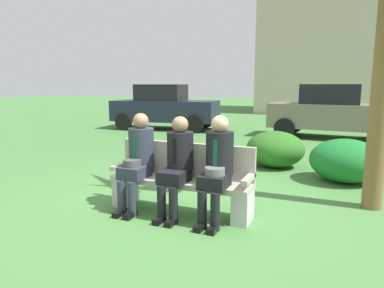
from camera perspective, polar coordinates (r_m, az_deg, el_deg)
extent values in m
plane|color=#44783B|center=(4.94, -2.72, -9.84)|extent=(80.00, 80.00, 0.00)
cube|color=#B7AD9E|center=(4.50, -2.00, -6.27)|extent=(1.88, 0.44, 0.07)
cube|color=#B7AD9E|center=(4.60, -1.02, -2.56)|extent=(1.88, 0.06, 0.45)
cube|color=#B7AD9E|center=(4.90, -11.61, -3.49)|extent=(0.08, 0.44, 0.06)
cube|color=#B7AD9E|center=(4.17, 9.32, -5.74)|extent=(0.08, 0.44, 0.06)
cube|color=silver|center=(4.96, -10.89, -7.62)|extent=(0.20, 0.37, 0.38)
cube|color=silver|center=(4.30, 8.40, -10.30)|extent=(0.20, 0.37, 0.38)
cube|color=#2D3342|center=(4.59, -9.52, -4.57)|extent=(0.32, 0.38, 0.16)
cylinder|color=#2D3342|center=(4.57, -11.56, -8.69)|extent=(0.11, 0.11, 0.45)
cylinder|color=#2D3342|center=(4.49, -9.85, -8.99)|extent=(0.11, 0.11, 0.45)
cube|color=black|center=(4.59, -11.90, -11.15)|extent=(0.09, 0.22, 0.07)
cube|color=black|center=(4.50, -10.20, -11.50)|extent=(0.09, 0.22, 0.07)
cylinder|color=#2D3342|center=(4.69, -8.38, -0.45)|extent=(0.34, 0.34, 0.51)
cube|color=#144C3D|center=(4.55, -9.46, -0.54)|extent=(0.05, 0.01, 0.32)
sphere|color=#9E7556|center=(4.64, -8.49, 3.79)|extent=(0.21, 0.21, 0.21)
cylinder|color=#494949|center=(4.56, -9.87, -3.07)|extent=(0.24, 0.24, 0.09)
cube|color=black|center=(4.32, -3.00, -5.37)|extent=(0.32, 0.38, 0.16)
cylinder|color=black|center=(4.28, -5.06, -9.80)|extent=(0.11, 0.11, 0.45)
cylinder|color=black|center=(4.21, -3.11, -10.10)|extent=(0.11, 0.11, 0.45)
cube|color=black|center=(4.30, -5.41, -12.42)|extent=(0.09, 0.22, 0.07)
cube|color=black|center=(4.23, -3.45, -12.77)|extent=(0.09, 0.22, 0.07)
cylinder|color=black|center=(4.42, -1.95, -1.12)|extent=(0.34, 0.34, 0.49)
cube|color=black|center=(4.27, -2.89, -1.23)|extent=(0.05, 0.01, 0.31)
sphere|color=#9E7556|center=(4.37, -1.98, 3.23)|extent=(0.21, 0.21, 0.21)
cube|color=black|center=(4.12, 3.70, -6.11)|extent=(0.32, 0.38, 0.16)
cylinder|color=black|center=(4.07, 1.68, -10.81)|extent=(0.11, 0.11, 0.45)
cylinder|color=black|center=(4.02, 3.84, -11.10)|extent=(0.11, 0.11, 0.45)
cube|color=black|center=(4.09, 1.35, -13.57)|extent=(0.09, 0.22, 0.07)
cube|color=black|center=(4.04, 3.52, -13.90)|extent=(0.09, 0.22, 0.07)
cylinder|color=black|center=(4.23, 4.60, -1.43)|extent=(0.34, 0.34, 0.52)
cube|color=#144C3D|center=(4.07, 3.87, -1.57)|extent=(0.05, 0.01, 0.33)
sphere|color=tan|center=(4.17, 4.67, 3.33)|extent=(0.21, 0.21, 0.21)
cylinder|color=slate|center=(4.07, 3.79, -4.50)|extent=(0.24, 0.24, 0.09)
ellipsoid|color=#307E2C|center=(6.99, 4.78, -1.77)|extent=(0.85, 0.78, 0.53)
ellipsoid|color=#2C6720|center=(7.22, 13.60, -0.82)|extent=(1.18, 1.08, 0.73)
ellipsoid|color=#1B702B|center=(6.48, 24.07, -2.52)|extent=(1.20, 1.10, 0.75)
cube|color=#1E2338|center=(13.11, -4.42, 5.53)|extent=(4.06, 2.01, 0.76)
cube|color=black|center=(13.13, -5.08, 8.50)|extent=(1.85, 1.55, 0.60)
cylinder|color=black|center=(13.48, 2.23, 4.04)|extent=(0.65, 0.21, 0.64)
cylinder|color=black|center=(11.98, 0.43, 3.34)|extent=(0.65, 0.21, 0.64)
cylinder|color=black|center=(14.38, -8.42, 4.30)|extent=(0.65, 0.21, 0.64)
cylinder|color=black|center=(12.98, -11.27, 3.65)|extent=(0.65, 0.21, 0.64)
cube|color=slate|center=(11.66, 22.51, 4.30)|extent=(3.99, 1.81, 0.76)
cube|color=black|center=(11.64, 21.99, 7.68)|extent=(1.78, 1.47, 0.60)
cylinder|color=black|center=(12.46, 28.94, 2.37)|extent=(0.65, 0.18, 0.64)
cylinder|color=black|center=(10.91, 29.22, 1.46)|extent=(0.65, 0.18, 0.64)
cylinder|color=black|center=(12.64, 16.49, 3.27)|extent=(0.65, 0.18, 0.64)
cylinder|color=black|center=(11.11, 15.05, 2.50)|extent=(0.65, 0.18, 0.64)
cube|color=beige|center=(23.60, 25.25, 15.20)|extent=(10.32, 7.12, 8.54)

